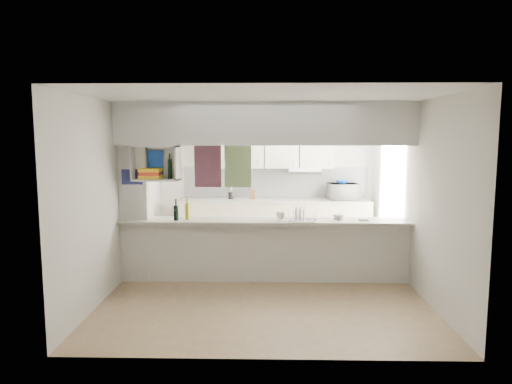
{
  "coord_description": "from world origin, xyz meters",
  "views": [
    {
      "loc": [
        0.02,
        -6.55,
        2.13
      ],
      "look_at": [
        -0.14,
        0.5,
        1.26
      ],
      "focal_mm": 32.0,
      "sensor_mm": 36.0,
      "label": 1
    }
  ],
  "objects_px": {
    "microwave": "(343,192)",
    "bowl": "(342,182)",
    "wine_bottles": "(182,212)",
    "dish_rack": "(303,215)"
  },
  "relations": [
    {
      "from": "microwave",
      "to": "bowl",
      "type": "bearing_deg",
      "value": -11.32
    },
    {
      "from": "microwave",
      "to": "wine_bottles",
      "type": "bearing_deg",
      "value": 32.16
    },
    {
      "from": "bowl",
      "to": "dish_rack",
      "type": "bearing_deg",
      "value": -112.68
    },
    {
      "from": "dish_rack",
      "to": "wine_bottles",
      "type": "xyz_separation_m",
      "value": [
        -1.75,
        0.01,
        0.04
      ]
    },
    {
      "from": "bowl",
      "to": "dish_rack",
      "type": "height_order",
      "value": "bowl"
    },
    {
      "from": "wine_bottles",
      "to": "bowl",
      "type": "bearing_deg",
      "value": 39.31
    },
    {
      "from": "microwave",
      "to": "wine_bottles",
      "type": "xyz_separation_m",
      "value": [
        -2.7,
        -2.19,
        -0.03
      ]
    },
    {
      "from": "bowl",
      "to": "microwave",
      "type": "bearing_deg",
      "value": -4.45
    },
    {
      "from": "microwave",
      "to": "bowl",
      "type": "distance_m",
      "value": 0.19
    },
    {
      "from": "microwave",
      "to": "wine_bottles",
      "type": "relative_size",
      "value": 1.7
    }
  ]
}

